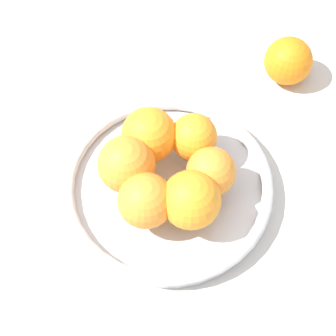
{
  "coord_description": "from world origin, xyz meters",
  "views": [
    {
      "loc": [
        -0.12,
        0.39,
        0.76
      ],
      "look_at": [
        0.0,
        0.0,
        0.07
      ],
      "focal_mm": 60.0,
      "sensor_mm": 36.0,
      "label": 1
    }
  ],
  "objects": [
    {
      "name": "stray_orange",
      "position": [
        -0.13,
        -0.27,
        0.04
      ],
      "size": [
        0.08,
        0.08,
        0.08
      ],
      "primitive_type": "sphere",
      "color": "orange",
      "rests_on": "ground_plane"
    },
    {
      "name": "ground_plane",
      "position": [
        0.0,
        0.0,
        0.0
      ],
      "size": [
        4.0,
        4.0,
        0.0
      ],
      "primitive_type": "plane",
      "color": "beige"
    },
    {
      "name": "fruit_bowl",
      "position": [
        0.0,
        0.0,
        0.02
      ],
      "size": [
        0.31,
        0.31,
        0.03
      ],
      "color": "silver",
      "rests_on": "ground_plane"
    },
    {
      "name": "orange_pile",
      "position": [
        0.0,
        0.0,
        0.07
      ],
      "size": [
        0.2,
        0.2,
        0.08
      ],
      "color": "orange",
      "rests_on": "fruit_bowl"
    }
  ]
}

